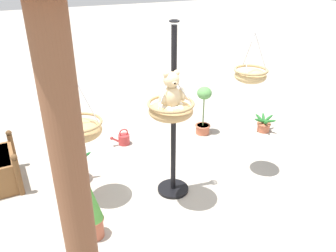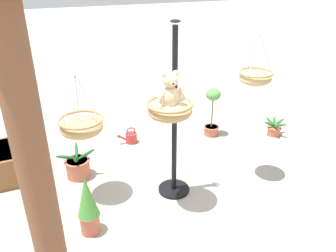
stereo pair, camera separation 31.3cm
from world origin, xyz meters
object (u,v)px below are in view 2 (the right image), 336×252
object	(u,v)px
hanging_basket_left_high	(255,77)
potted_plant_bushy_green	(78,166)
potted_plant_flowering_red	(212,112)
potted_plant_tall_leafy	(88,205)
hanging_basket_right_low	(81,126)
display_pole_central	(174,146)
potted_plant_fern_front	(274,128)
teddy_bear	(171,94)
watering_can	(131,137)
hanging_basket_with_teddy	(170,110)

from	to	relation	value
hanging_basket_left_high	potted_plant_bushy_green	distance (m)	2.87
potted_plant_flowering_red	potted_plant_tall_leafy	distance (m)	3.06
hanging_basket_left_high	potted_plant_bushy_green	bearing A→B (deg)	-19.06
hanging_basket_right_low	potted_plant_bushy_green	bearing A→B (deg)	-79.92
display_pole_central	potted_plant_flowering_red	world-z (taller)	display_pole_central
potted_plant_flowering_red	potted_plant_tall_leafy	xyz separation A→B (m)	(2.46, 1.82, -0.07)
potted_plant_fern_front	potted_plant_flowering_red	xyz separation A→B (m)	(1.11, -0.39, 0.34)
teddy_bear	potted_plant_bushy_green	size ratio (longest dim) A/B	0.80
hanging_basket_left_high	potted_plant_tall_leafy	size ratio (longest dim) A/B	0.85
watering_can	display_pole_central	bearing A→B (deg)	99.24
potted_plant_flowering_red	potted_plant_tall_leafy	bearing A→B (deg)	36.44
display_pole_central	potted_plant_tall_leafy	bearing A→B (deg)	19.77
watering_can	hanging_basket_with_teddy	bearing A→B (deg)	93.31
potted_plant_bushy_green	display_pole_central	bearing A→B (deg)	147.35
hanging_basket_right_low	hanging_basket_left_high	bearing A→B (deg)	172.92
potted_plant_flowering_red	display_pole_central	bearing A→B (deg)	48.17
hanging_basket_left_high	hanging_basket_with_teddy	bearing A→B (deg)	10.29
hanging_basket_with_teddy	hanging_basket_right_low	world-z (taller)	hanging_basket_with_teddy
potted_plant_fern_front	teddy_bear	bearing A→B (deg)	26.91
teddy_bear	potted_plant_fern_front	world-z (taller)	teddy_bear
watering_can	hanging_basket_left_high	bearing A→B (deg)	130.92
hanging_basket_right_low	potted_plant_bushy_green	size ratio (longest dim) A/B	1.39
potted_plant_fern_front	display_pole_central	bearing A→B (deg)	22.95
hanging_basket_right_low	potted_plant_fern_front	xyz separation A→B (m)	(-3.49, -0.73, -0.96)
hanging_basket_with_teddy	hanging_basket_left_high	size ratio (longest dim) A/B	0.85
teddy_bear	watering_can	size ratio (longest dim) A/B	1.35
hanging_basket_left_high	potted_plant_tall_leafy	bearing A→B (deg)	10.19
potted_plant_bushy_green	watering_can	size ratio (longest dim) A/B	1.69
hanging_basket_left_high	watering_can	xyz separation A→B (m)	(1.38, -1.59, -1.48)
display_pole_central	hanging_basket_left_high	size ratio (longest dim) A/B	3.54
watering_can	teddy_bear	bearing A→B (deg)	93.27
display_pole_central	watering_can	world-z (taller)	display_pole_central
hanging_basket_left_high	potted_plant_bushy_green	xyz separation A→B (m)	(2.37, -0.82, -1.40)
display_pole_central	teddy_bear	world-z (taller)	display_pole_central
hanging_basket_with_teddy	teddy_bear	xyz separation A→B (m)	(-0.00, 0.02, 0.21)
teddy_bear	potted_plant_fern_front	size ratio (longest dim) A/B	1.04
watering_can	potted_plant_tall_leafy	bearing A→B (deg)	64.13
hanging_basket_right_low	potted_plant_flowering_red	world-z (taller)	hanging_basket_right_low
potted_plant_fern_front	potted_plant_flowering_red	bearing A→B (deg)	-19.21
potted_plant_tall_leafy	watering_can	distance (m)	2.25
potted_plant_fern_front	potted_plant_bushy_green	size ratio (longest dim) A/B	0.77
potted_plant_flowering_red	potted_plant_fern_front	bearing A→B (deg)	160.79
hanging_basket_with_teddy	potted_plant_fern_front	bearing A→B (deg)	-153.51
display_pole_central	hanging_basket_right_low	world-z (taller)	display_pole_central
watering_can	hanging_basket_right_low	bearing A→B (deg)	55.54
potted_plant_fern_front	hanging_basket_left_high	bearing A→B (deg)	39.68
hanging_basket_left_high	potted_plant_flowering_red	size ratio (longest dim) A/B	0.73
teddy_bear	potted_plant_bushy_green	world-z (taller)	teddy_bear
potted_plant_tall_leafy	hanging_basket_with_teddy	bearing A→B (deg)	-169.92
hanging_basket_with_teddy	potted_plant_tall_leafy	bearing A→B (deg)	10.08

